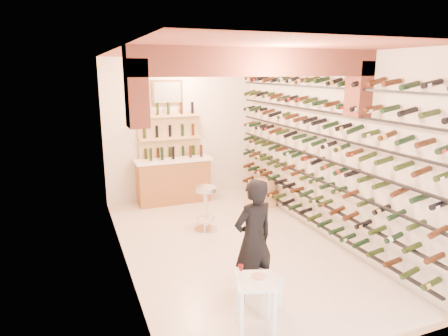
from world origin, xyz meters
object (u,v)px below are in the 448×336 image
Objects in this scene: wine_rack at (311,151)px; chrome_barstool at (206,206)px; person at (253,240)px; crate_lower at (261,200)px; back_counter at (174,179)px; white_stool at (264,290)px; tasting_table at (256,289)px.

chrome_barstool is (-1.71, 0.78, -1.06)m from wine_rack.
wine_rack is 6.71× the size of chrome_barstool.
crate_lower is (1.74, 3.20, -0.65)m from person.
chrome_barstool is at bearing -152.27° from crate_lower.
white_stool is at bearing -89.89° from back_counter.
white_stool is 3.82m from crate_lower.
wine_rack reaches higher than person.
person is 3.01× the size of crate_lower.
crate_lower is (1.70, -1.04, -0.37)m from back_counter.
back_counter reaches higher than chrome_barstool.
back_counter is at bearing 124.66° from wine_rack.
tasting_table is 0.61m from white_stool.
chrome_barstool is (0.44, 3.00, -0.04)m from tasting_table.
person is (0.27, 0.63, 0.28)m from tasting_table.
crate_lower is at bearing -31.48° from back_counter.
person is at bearing -94.06° from chrome_barstool.
back_counter is (-1.83, 2.65, -1.02)m from wine_rack.
person reaches higher than crate_lower.
person reaches higher than back_counter.
tasting_table is 0.93× the size of chrome_barstool.
wine_rack is at bearing -85.34° from crate_lower.
wine_rack reaches higher than crate_lower.
tasting_table is 1.81× the size of white_stool.
chrome_barstool reaches higher than crate_lower.
tasting_table is 0.48× the size of person.
person is at bearing 102.90° from white_stool.
person is at bearing -139.69° from wine_rack.
wine_rack reaches higher than white_stool.
wine_rack is at bearing -24.56° from chrome_barstool.
white_stool is (-1.82, -1.81, -1.33)m from wine_rack.
chrome_barstool is (0.12, 2.59, 0.28)m from white_stool.
white_stool is (0.33, 0.41, -0.31)m from tasting_table.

